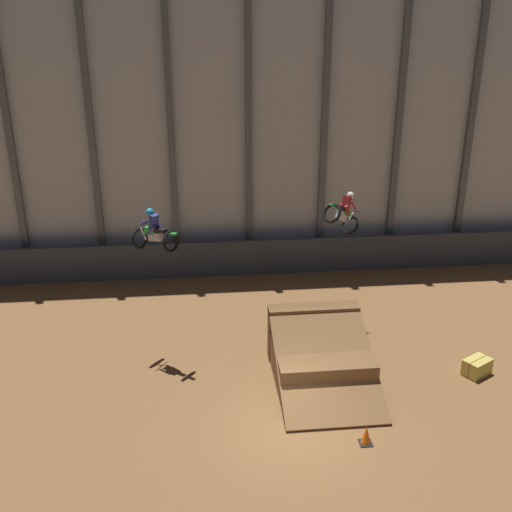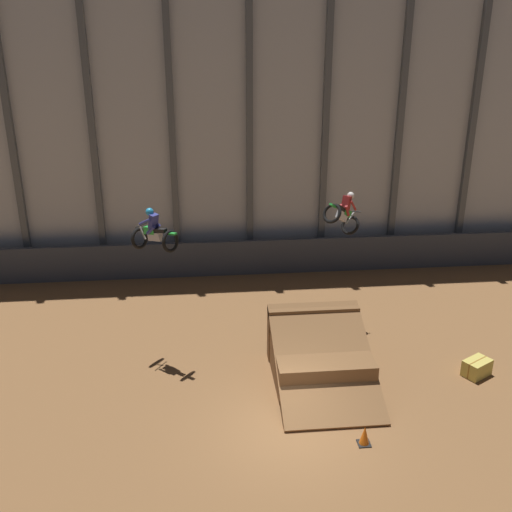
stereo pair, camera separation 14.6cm
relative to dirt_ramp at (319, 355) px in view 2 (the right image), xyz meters
name	(u,v)px [view 2 (the right image)]	position (x,y,z in m)	size (l,w,h in m)	color
ground_plane	(288,431)	(-1.44, -2.85, -0.71)	(60.00, 60.00, 0.00)	brown
arena_back_wall	(249,136)	(-1.44, 9.60, 5.53)	(32.00, 0.40, 12.47)	#ADB2B7
lower_barrier	(252,257)	(-1.44, 8.65, 0.11)	(31.36, 0.20, 1.64)	#383D47
dirt_ramp	(319,355)	(0.00, 0.00, 0.00)	(3.12, 4.41, 2.08)	brown
rider_bike_left_air	(154,233)	(-5.26, 1.77, 3.84)	(1.69, 1.58, 1.54)	black
rider_bike_right_air	(343,214)	(1.40, 3.30, 3.82)	(1.73, 1.65, 1.68)	black
traffic_cone_near_ramp	(364,436)	(0.58, -3.63, -0.42)	(0.36, 0.36, 0.58)	black
hay_bale_trackside	(477,368)	(5.21, -0.59, -0.43)	(1.08, 0.97, 0.57)	#CCB751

